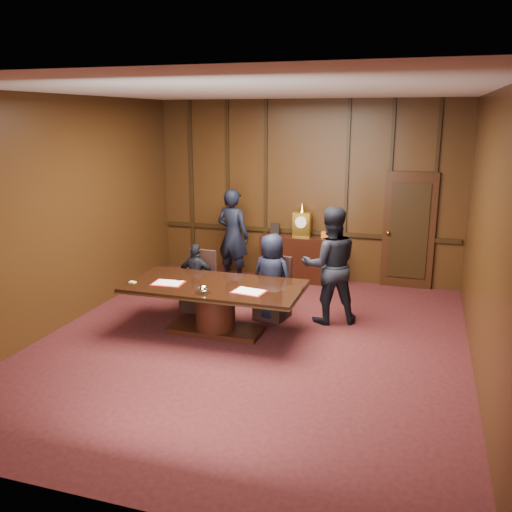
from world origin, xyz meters
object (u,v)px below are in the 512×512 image
(sideboard, at_px, (301,257))
(signatory_right, at_px, (272,277))
(conference_table, at_px, (215,300))
(witness_left, at_px, (233,236))
(signatory_left, at_px, (196,278))
(witness_right, at_px, (330,265))

(sideboard, xyz_separation_m, signatory_right, (0.01, -2.19, 0.22))
(sideboard, distance_m, conference_table, 3.06)
(signatory_right, bearing_deg, conference_table, 62.68)
(witness_left, bearing_deg, signatory_left, 101.53)
(signatory_left, bearing_deg, witness_left, -94.79)
(witness_left, bearing_deg, signatory_right, 138.45)
(signatory_left, height_order, witness_left, witness_left)
(conference_table, bearing_deg, witness_right, 32.22)
(witness_right, bearing_deg, conference_table, 10.77)
(signatory_left, xyz_separation_m, signatory_right, (1.30, 0.00, 0.13))
(conference_table, distance_m, signatory_right, 1.05)
(sideboard, distance_m, witness_right, 2.25)
(signatory_left, xyz_separation_m, witness_left, (0.02, 1.75, 0.35))
(sideboard, distance_m, signatory_right, 2.20)
(conference_table, xyz_separation_m, witness_right, (1.55, 0.97, 0.42))
(sideboard, xyz_separation_m, witness_left, (-1.27, -0.44, 0.44))
(conference_table, height_order, signatory_left, signatory_left)
(signatory_right, xyz_separation_m, witness_left, (-1.28, 1.75, 0.22))
(conference_table, height_order, witness_right, witness_right)
(witness_right, bearing_deg, sideboard, -87.23)
(sideboard, bearing_deg, conference_table, -102.07)
(signatory_right, bearing_deg, witness_left, -41.99)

